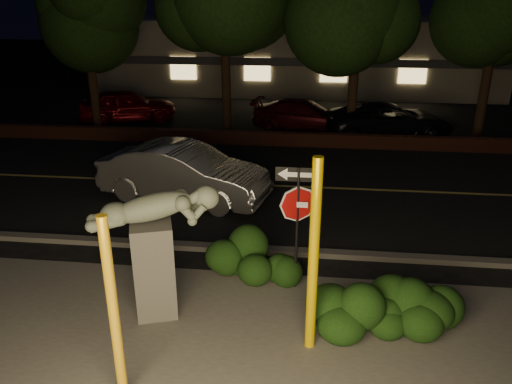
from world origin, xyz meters
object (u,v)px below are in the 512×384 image
at_px(parked_car_darkred, 304,115).
at_px(yellow_pole_left, 114,314).
at_px(silver_sedan, 184,173).
at_px(yellow_pole_right, 313,259).
at_px(parked_car_red, 127,105).
at_px(sculpture, 154,240).
at_px(parked_car_dark, 389,121).
at_px(signpost, 298,205).

bearing_deg(parked_car_darkred, yellow_pole_left, -179.57).
xyz_separation_m(silver_sedan, parked_car_darkred, (3.06, 7.98, -0.14)).
height_order(yellow_pole_right, parked_car_red, yellow_pole_right).
xyz_separation_m(yellow_pole_left, silver_sedan, (-0.93, 7.24, -0.64)).
distance_m(sculpture, parked_car_red, 14.96).
relative_size(silver_sedan, parked_car_darkred, 1.08).
bearing_deg(yellow_pole_right, parked_car_dark, 77.48).
relative_size(yellow_pole_right, parked_car_darkred, 0.75).
distance_m(yellow_pole_right, parked_car_darkred, 13.86).
xyz_separation_m(yellow_pole_left, yellow_pole_right, (2.57, 1.40, 0.19)).
height_order(yellow_pole_left, yellow_pole_right, yellow_pole_right).
relative_size(silver_sedan, parked_car_red, 1.11).
xyz_separation_m(sculpture, parked_car_darkred, (2.21, 13.19, -0.82)).
bearing_deg(signpost, parked_car_darkred, 90.88).
relative_size(silver_sedan, parked_car_dark, 0.95).
distance_m(parked_car_red, parked_car_dark, 11.24).
bearing_deg(parked_car_red, silver_sedan, -171.14).
relative_size(yellow_pole_right, sculpture, 1.37).
height_order(yellow_pole_right, parked_car_dark, yellow_pole_right).
height_order(signpost, sculpture, signpost).
height_order(silver_sedan, parked_car_dark, silver_sedan).
bearing_deg(parked_car_dark, silver_sedan, 128.55).
bearing_deg(parked_car_red, signpost, -168.00).
bearing_deg(parked_car_dark, signpost, 154.47).
relative_size(sculpture, parked_car_dark, 0.48).
height_order(yellow_pole_right, signpost, yellow_pole_right).
height_order(yellow_pole_right, silver_sedan, yellow_pole_right).
bearing_deg(yellow_pole_left, parked_car_red, 109.66).
bearing_deg(parked_car_darkred, signpost, -170.94).
bearing_deg(yellow_pole_left, yellow_pole_right, 28.62).
bearing_deg(parked_car_darkred, parked_car_dark, -95.12).
relative_size(yellow_pole_right, parked_car_red, 0.77).
relative_size(yellow_pole_left, parked_car_darkred, 0.66).
xyz_separation_m(yellow_pole_right, parked_car_dark, (2.89, 13.02, -0.92)).
bearing_deg(sculpture, yellow_pole_right, -31.92).
height_order(signpost, parked_car_dark, signpost).
bearing_deg(signpost, yellow_pole_right, -79.84).
height_order(sculpture, parked_car_dark, sculpture).
height_order(yellow_pole_left, parked_car_dark, yellow_pole_left).
distance_m(signpost, parked_car_darkred, 12.16).
distance_m(yellow_pole_right, parked_car_dark, 13.37).
relative_size(signpost, silver_sedan, 0.53).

